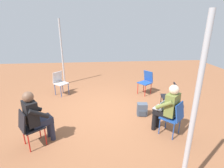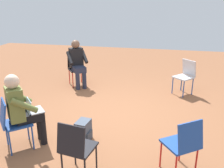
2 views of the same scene
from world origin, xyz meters
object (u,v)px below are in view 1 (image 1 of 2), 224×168
at_px(chair_northeast, 174,116).
at_px(person_with_laptop, 168,106).
at_px(chair_north, 171,95).
at_px(person_in_black, 36,115).
at_px(chair_southeast, 29,126).
at_px(chair_southwest, 60,82).
at_px(chair_northwest, 146,81).
at_px(backpack_near_laptop_user, 142,110).

xyz_separation_m(chair_northeast, person_with_laptop, (-0.13, -0.11, 0.20)).
distance_m(chair_north, person_in_black, 3.68).
distance_m(chair_southeast, person_with_laptop, 3.05).
xyz_separation_m(chair_southeast, chair_southwest, (-2.88, 0.09, 0.00)).
bearing_deg(person_in_black, chair_southwest, 144.50).
relative_size(chair_north, person_with_laptop, 0.69).
height_order(chair_northeast, person_in_black, person_in_black).
distance_m(chair_northeast, person_in_black, 3.03).
bearing_deg(chair_northwest, chair_northeast, 142.37).
bearing_deg(person_with_laptop, chair_northwest, 43.25).
bearing_deg(chair_northwest, chair_southeast, 93.65).
bearing_deg(chair_northwest, person_with_laptop, 139.61).
bearing_deg(chair_southeast, chair_northeast, 55.49).
distance_m(chair_southeast, chair_southwest, 2.88).
xyz_separation_m(chair_southeast, backpack_near_laptop_user, (-1.09, 2.69, -0.34)).
relative_size(chair_northwest, person_in_black, 0.69).
height_order(chair_southeast, person_with_laptop, person_with_laptop).
bearing_deg(chair_southeast, chair_north, 73.60).
xyz_separation_m(chair_southeast, person_in_black, (-0.10, 0.13, 0.20)).
bearing_deg(backpack_near_laptop_user, chair_north, 103.37).
bearing_deg(chair_northeast, person_in_black, 137.77).
xyz_separation_m(chair_southeast, chair_northwest, (-2.67, 3.23, 0.00)).
relative_size(chair_southwest, chair_northwest, 1.00).
relative_size(chair_northwest, person_with_laptop, 0.69).
xyz_separation_m(chair_northwest, backpack_near_laptop_user, (1.58, -0.54, -0.34)).
xyz_separation_m(chair_southwest, backpack_near_laptop_user, (1.79, 2.60, -0.34)).
bearing_deg(backpack_near_laptop_user, chair_southwest, -124.55).
bearing_deg(chair_north, chair_northeast, 169.02).
bearing_deg(person_in_black, backpack_near_laptop_user, 74.88).
distance_m(person_in_black, backpack_near_laptop_user, 2.79).
bearing_deg(chair_northeast, chair_southeast, 139.56).
relative_size(chair_northeast, chair_north, 1.00).
height_order(chair_southeast, chair_northeast, same).
relative_size(chair_northwest, backpack_near_laptop_user, 2.36).
distance_m(chair_southwest, chair_northwest, 3.14).
height_order(chair_north, backpack_near_laptop_user, chair_north).
relative_size(chair_southwest, person_with_laptop, 0.69).
height_order(chair_northeast, chair_north, same).
bearing_deg(chair_northwest, backpack_near_laptop_user, 125.17).
bearing_deg(person_with_laptop, chair_southeast, 141.99).
height_order(chair_north, person_in_black, person_in_black).
bearing_deg(chair_southwest, chair_northwest, 128.03).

